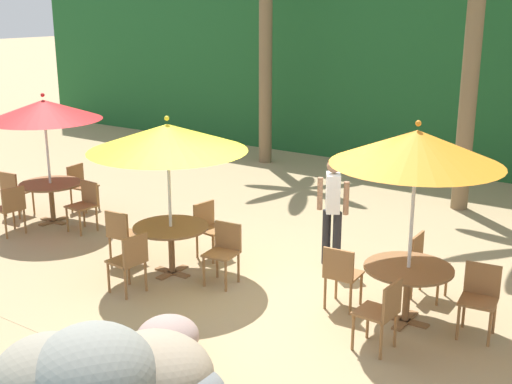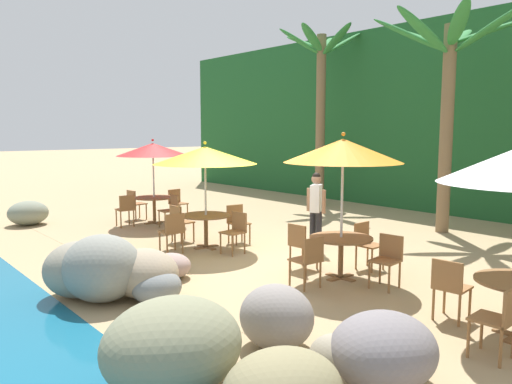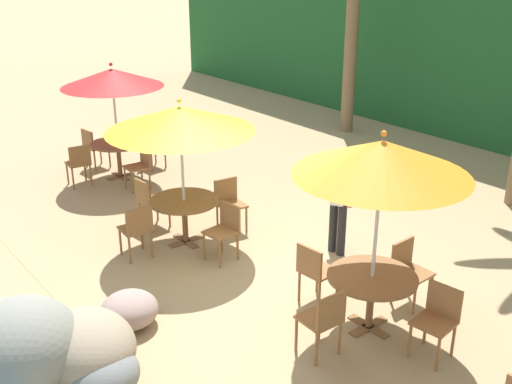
% 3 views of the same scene
% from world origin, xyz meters
% --- Properties ---
extents(ground_plane, '(120.00, 120.00, 0.00)m').
position_xyz_m(ground_plane, '(0.00, 0.00, 0.00)').
color(ground_plane, tan).
extents(terrace_deck, '(18.00, 5.20, 0.01)m').
position_xyz_m(terrace_deck, '(0.00, 0.00, 0.00)').
color(terrace_deck, tan).
rests_on(terrace_deck, ground).
extents(umbrella_red, '(2.00, 2.00, 2.36)m').
position_xyz_m(umbrella_red, '(-5.16, 0.30, 2.06)').
color(umbrella_red, silver).
rests_on(umbrella_red, ground).
extents(dining_table_red, '(1.10, 1.10, 0.74)m').
position_xyz_m(dining_table_red, '(-5.16, 0.30, 0.61)').
color(dining_table_red, brown).
rests_on(dining_table_red, ground).
extents(chair_red_seaward, '(0.45, 0.45, 0.87)m').
position_xyz_m(chair_red_seaward, '(-4.30, 0.33, 0.51)').
color(chair_red_seaward, olive).
rests_on(chair_red_seaward, ground).
extents(chair_red_inland, '(0.47, 0.46, 0.87)m').
position_xyz_m(chair_red_inland, '(-5.34, 1.13, 0.51)').
color(chair_red_inland, olive).
rests_on(chair_red_inland, ground).
extents(chair_red_left, '(0.46, 0.47, 0.87)m').
position_xyz_m(chair_red_left, '(-5.99, 0.12, 0.51)').
color(chair_red_left, olive).
rests_on(chair_red_left, ground).
extents(chair_red_right, '(0.47, 0.46, 0.87)m').
position_xyz_m(chair_red_right, '(-5.15, -0.56, 0.51)').
color(chair_red_right, olive).
rests_on(chair_red_right, ground).
extents(umbrella_yellow, '(2.27, 2.27, 2.36)m').
position_xyz_m(umbrella_yellow, '(-1.77, -0.28, 2.05)').
color(umbrella_yellow, silver).
rests_on(umbrella_yellow, ground).
extents(dining_table_yellow, '(1.10, 1.10, 0.74)m').
position_xyz_m(dining_table_yellow, '(-1.77, -0.28, 0.61)').
color(dining_table_yellow, brown).
rests_on(dining_table_yellow, ground).
extents(chair_yellow_seaward, '(0.46, 0.47, 0.87)m').
position_xyz_m(chair_yellow_seaward, '(-0.94, -0.09, 0.51)').
color(chair_yellow_seaward, olive).
rests_on(chair_yellow_seaward, ground).
extents(chair_yellow_inland, '(0.48, 0.47, 0.87)m').
position_xyz_m(chair_yellow_inland, '(-1.75, 0.58, 0.51)').
color(chair_yellow_inland, olive).
rests_on(chair_yellow_inland, ground).
extents(chair_yellow_left, '(0.46, 0.46, 0.87)m').
position_xyz_m(chair_yellow_left, '(-2.61, -0.44, 0.51)').
color(chair_yellow_left, olive).
rests_on(chair_yellow_left, ground).
extents(chair_yellow_right, '(0.46, 0.45, 0.87)m').
position_xyz_m(chair_yellow_right, '(-1.75, -1.13, 0.51)').
color(chair_yellow_right, olive).
rests_on(chair_yellow_right, ground).
extents(umbrella_orange, '(2.04, 2.04, 2.56)m').
position_xyz_m(umbrella_orange, '(1.68, 0.22, 2.24)').
color(umbrella_orange, silver).
rests_on(umbrella_orange, ground).
extents(dining_table_orange, '(1.10, 1.10, 0.74)m').
position_xyz_m(dining_table_orange, '(1.68, 0.22, 0.61)').
color(dining_table_orange, brown).
rests_on(dining_table_orange, ground).
extents(chair_orange_seaward, '(0.47, 0.48, 0.87)m').
position_xyz_m(chair_orange_seaward, '(2.51, 0.41, 0.51)').
color(chair_orange_seaward, olive).
rests_on(chair_orange_seaward, ground).
extents(chair_orange_inland, '(0.44, 0.43, 0.87)m').
position_xyz_m(chair_orange_inland, '(1.57, 1.06, 0.51)').
color(chair_orange_inland, olive).
rests_on(chair_orange_inland, ground).
extents(chair_orange_left, '(0.45, 0.46, 0.87)m').
position_xyz_m(chair_orange_left, '(0.83, 0.06, 0.51)').
color(chair_orange_left, olive).
rests_on(chair_orange_left, ground).
extents(chair_orange_right, '(0.45, 0.44, 0.87)m').
position_xyz_m(chair_orange_right, '(1.73, -0.64, 0.51)').
color(chair_orange_right, olive).
rests_on(chair_orange_right, ground).
extents(waiter_in_white, '(0.52, 0.39, 1.70)m').
position_xyz_m(waiter_in_white, '(0.00, 1.35, 0.99)').
color(waiter_in_white, '#232328').
rests_on(waiter_in_white, ground).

